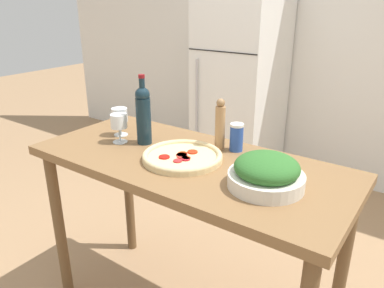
{
  "coord_description": "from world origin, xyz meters",
  "views": [
    {
      "loc": [
        0.88,
        -1.21,
        1.56
      ],
      "look_at": [
        0.0,
        0.03,
        0.96
      ],
      "focal_mm": 35.0,
      "sensor_mm": 36.0,
      "label": 1
    }
  ],
  "objects_px": {
    "wine_glass_near": "(119,123)",
    "homemade_pizza": "(182,156)",
    "wine_bottle": "(143,114)",
    "salad_bowl": "(266,173)",
    "pepper_mill": "(220,125)",
    "wine_glass_far": "(120,116)",
    "refrigerator": "(240,89)",
    "salt_canister": "(236,137)"
  },
  "relations": [
    {
      "from": "wine_glass_far",
      "to": "salad_bowl",
      "type": "relative_size",
      "value": 0.5
    },
    {
      "from": "wine_bottle",
      "to": "wine_glass_far",
      "type": "bearing_deg",
      "value": 175.52
    },
    {
      "from": "wine_glass_near",
      "to": "homemade_pizza",
      "type": "xyz_separation_m",
      "value": [
        0.37,
        0.01,
        -0.08
      ]
    },
    {
      "from": "refrigerator",
      "to": "salad_bowl",
      "type": "distance_m",
      "value": 2.01
    },
    {
      "from": "homemade_pizza",
      "to": "wine_glass_near",
      "type": "bearing_deg",
      "value": -179.12
    },
    {
      "from": "wine_glass_near",
      "to": "refrigerator",
      "type": "bearing_deg",
      "value": 98.61
    },
    {
      "from": "wine_bottle",
      "to": "salad_bowl",
      "type": "relative_size",
      "value": 1.17
    },
    {
      "from": "wine_glass_near",
      "to": "homemade_pizza",
      "type": "distance_m",
      "value": 0.38
    },
    {
      "from": "pepper_mill",
      "to": "salad_bowl",
      "type": "relative_size",
      "value": 0.84
    },
    {
      "from": "refrigerator",
      "to": "salt_canister",
      "type": "bearing_deg",
      "value": -62.35
    },
    {
      "from": "salad_bowl",
      "to": "homemade_pizza",
      "type": "xyz_separation_m",
      "value": [
        -0.4,
        0.02,
        -0.04
      ]
    },
    {
      "from": "wine_glass_near",
      "to": "homemade_pizza",
      "type": "height_order",
      "value": "wine_glass_near"
    },
    {
      "from": "salt_canister",
      "to": "pepper_mill",
      "type": "bearing_deg",
      "value": -161.51
    },
    {
      "from": "pepper_mill",
      "to": "homemade_pizza",
      "type": "xyz_separation_m",
      "value": [
        -0.06,
        -0.2,
        -0.1
      ]
    },
    {
      "from": "refrigerator",
      "to": "homemade_pizza",
      "type": "bearing_deg",
      "value": -69.58
    },
    {
      "from": "salad_bowl",
      "to": "salt_canister",
      "type": "xyz_separation_m",
      "value": [
        -0.26,
        0.25,
        0.01
      ]
    },
    {
      "from": "homemade_pizza",
      "to": "refrigerator",
      "type": "bearing_deg",
      "value": 110.42
    },
    {
      "from": "homemade_pizza",
      "to": "pepper_mill",
      "type": "bearing_deg",
      "value": 72.52
    },
    {
      "from": "wine_bottle",
      "to": "salad_bowl",
      "type": "xyz_separation_m",
      "value": [
        0.67,
        -0.08,
        -0.09
      ]
    },
    {
      "from": "wine_glass_near",
      "to": "salt_canister",
      "type": "distance_m",
      "value": 0.56
    },
    {
      "from": "wine_bottle",
      "to": "refrigerator",
      "type": "bearing_deg",
      "value": 102.46
    },
    {
      "from": "wine_glass_far",
      "to": "pepper_mill",
      "type": "xyz_separation_m",
      "value": [
        0.51,
        0.13,
        0.02
      ]
    },
    {
      "from": "refrigerator",
      "to": "wine_glass_near",
      "type": "xyz_separation_m",
      "value": [
        0.26,
        -1.71,
        0.19
      ]
    },
    {
      "from": "refrigerator",
      "to": "wine_glass_near",
      "type": "distance_m",
      "value": 1.74
    },
    {
      "from": "wine_glass_near",
      "to": "salt_canister",
      "type": "relative_size",
      "value": 1.1
    },
    {
      "from": "salad_bowl",
      "to": "salt_canister",
      "type": "distance_m",
      "value": 0.36
    },
    {
      "from": "wine_bottle",
      "to": "pepper_mill",
      "type": "bearing_deg",
      "value": 24.0
    },
    {
      "from": "refrigerator",
      "to": "pepper_mill",
      "type": "height_order",
      "value": "refrigerator"
    },
    {
      "from": "wine_bottle",
      "to": "salt_canister",
      "type": "height_order",
      "value": "wine_bottle"
    },
    {
      "from": "refrigerator",
      "to": "pepper_mill",
      "type": "bearing_deg",
      "value": -65.02
    },
    {
      "from": "wine_glass_near",
      "to": "homemade_pizza",
      "type": "bearing_deg",
      "value": 0.88
    },
    {
      "from": "wine_bottle",
      "to": "salt_canister",
      "type": "distance_m",
      "value": 0.45
    },
    {
      "from": "wine_bottle",
      "to": "homemade_pizza",
      "type": "distance_m",
      "value": 0.31
    },
    {
      "from": "wine_bottle",
      "to": "salad_bowl",
      "type": "distance_m",
      "value": 0.68
    },
    {
      "from": "homemade_pizza",
      "to": "salt_canister",
      "type": "bearing_deg",
      "value": 58.84
    },
    {
      "from": "pepper_mill",
      "to": "wine_bottle",
      "type": "bearing_deg",
      "value": -156.0
    },
    {
      "from": "pepper_mill",
      "to": "homemade_pizza",
      "type": "relative_size",
      "value": 0.69
    },
    {
      "from": "wine_glass_near",
      "to": "salad_bowl",
      "type": "xyz_separation_m",
      "value": [
        0.78,
        -0.02,
        -0.04
      ]
    },
    {
      "from": "wine_glass_near",
      "to": "wine_glass_far",
      "type": "relative_size",
      "value": 1.0
    },
    {
      "from": "refrigerator",
      "to": "wine_bottle",
      "type": "distance_m",
      "value": 1.7
    },
    {
      "from": "wine_bottle",
      "to": "salad_bowl",
      "type": "bearing_deg",
      "value": -6.53
    },
    {
      "from": "wine_bottle",
      "to": "salt_canister",
      "type": "xyz_separation_m",
      "value": [
        0.41,
        0.17,
        -0.08
      ]
    }
  ]
}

